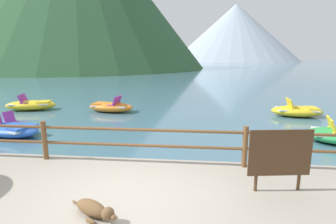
{
  "coord_description": "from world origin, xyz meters",
  "views": [
    {
      "loc": [
        1.22,
        -4.35,
        2.91
      ],
      "look_at": [
        0.29,
        5.0,
        0.9
      ],
      "focal_mm": 28.7,
      "sensor_mm": 36.0,
      "label": 1
    }
  ],
  "objects": [
    {
      "name": "pedal_boat_2",
      "position": [
        -7.49,
        8.98,
        0.28
      ],
      "size": [
        2.74,
        1.67,
        0.86
      ],
      "color": "yellow",
      "rests_on": "ground"
    },
    {
      "name": "distant_peak",
      "position": [
        18.73,
        123.13,
        12.45
      ],
      "size": [
        56.3,
        56.3,
        24.9
      ],
      "primitive_type": "cone",
      "color": "#9EADBC",
      "rests_on": "ground"
    },
    {
      "name": "dog_resting",
      "position": [
        -0.31,
        -0.66,
        0.52
      ],
      "size": [
        0.95,
        0.62,
        0.26
      ],
      "color": "brown",
      "rests_on": "promenade_dock"
    },
    {
      "name": "pedal_boat_0",
      "position": [
        6.16,
        8.83,
        0.27
      ],
      "size": [
        2.43,
        1.39,
        0.84
      ],
      "color": "yellow",
      "rests_on": "ground"
    },
    {
      "name": "pedal_boat_3",
      "position": [
        -3.09,
        8.94,
        0.27
      ],
      "size": [
        2.5,
        1.43,
        0.84
      ],
      "color": "orange",
      "rests_on": "ground"
    },
    {
      "name": "dock_railing",
      "position": [
        -0.0,
        1.55,
        0.98
      ],
      "size": [
        23.92,
        0.12,
        0.95
      ],
      "color": "brown",
      "rests_on": "promenade_dock"
    },
    {
      "name": "sign_board",
      "position": [
        2.81,
        0.49,
        1.13
      ],
      "size": [
        1.17,
        0.22,
        1.19
      ],
      "color": "silver",
      "rests_on": "promenade_dock"
    },
    {
      "name": "pedal_boat_4",
      "position": [
        -5.48,
        4.53,
        0.25
      ],
      "size": [
        2.84,
        2.05,
        0.81
      ],
      "color": "blue",
      "rests_on": "ground"
    },
    {
      "name": "ground_plane",
      "position": [
        0.0,
        40.0,
        0.0
      ],
      "size": [
        200.0,
        200.0,
        0.0
      ],
      "primitive_type": "plane",
      "color": "#477084"
    }
  ]
}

